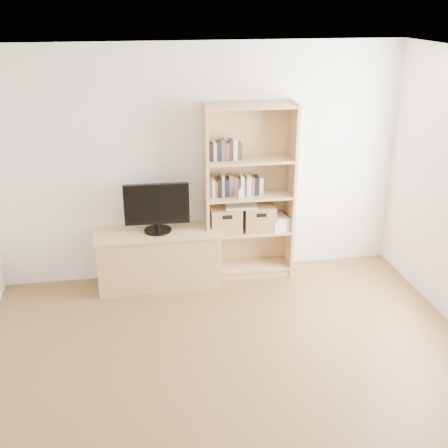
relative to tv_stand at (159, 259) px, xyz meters
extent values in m
cube|color=brown|center=(0.53, -2.25, -0.31)|extent=(4.50, 5.00, 0.01)
cube|color=white|center=(0.53, 0.25, 0.99)|extent=(4.50, 0.02, 2.60)
cube|color=white|center=(0.53, -2.25, 2.29)|extent=(4.50, 5.00, 0.01)
cube|color=tan|center=(0.00, 0.00, 0.00)|extent=(1.34, 0.50, 0.61)
cube|color=tan|center=(1.03, 0.07, 0.69)|extent=(1.00, 0.38, 1.99)
cube|color=black|center=(0.00, 0.00, 0.61)|extent=(0.70, 0.08, 0.55)
cube|color=#34322B|center=(1.03, 0.10, 0.77)|extent=(0.76, 0.20, 0.20)
cube|color=#34322B|center=(0.81, 0.10, 1.17)|extent=(0.39, 0.16, 0.20)
cube|color=white|center=(0.92, -0.03, 0.72)|extent=(0.06, 0.04, 0.10)
cube|color=#A27149|center=(0.76, 0.07, 0.39)|extent=(0.35, 0.29, 0.28)
cube|color=#A27149|center=(1.15, 0.07, 0.39)|extent=(0.36, 0.30, 0.28)
cube|color=silver|center=(0.94, 0.06, 0.54)|extent=(0.38, 0.29, 0.03)
cube|color=silver|center=(1.37, 0.06, 0.31)|extent=(0.23, 0.30, 0.13)
camera|label=1|loc=(-0.28, -5.67, 2.71)|focal=45.00mm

